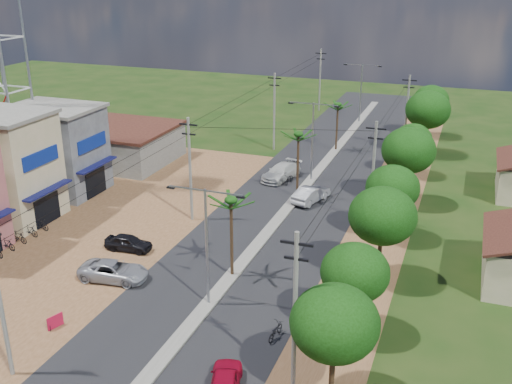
% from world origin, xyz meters
% --- Properties ---
extents(ground, '(160.00, 160.00, 0.00)m').
position_xyz_m(ground, '(0.00, 0.00, 0.00)').
color(ground, black).
rests_on(ground, ground).
extents(road, '(12.00, 110.00, 0.04)m').
position_xyz_m(road, '(0.00, 15.00, 0.02)').
color(road, black).
rests_on(road, ground).
extents(median, '(1.00, 90.00, 0.18)m').
position_xyz_m(median, '(0.00, 18.00, 0.09)').
color(median, '#605E56').
rests_on(median, ground).
extents(dirt_lot_west, '(18.00, 46.00, 0.04)m').
position_xyz_m(dirt_lot_west, '(-15.00, 8.00, 0.02)').
color(dirt_lot_west, brown).
rests_on(dirt_lot_west, ground).
extents(dirt_shoulder_east, '(5.00, 90.00, 0.03)m').
position_xyz_m(dirt_shoulder_east, '(8.50, 15.00, 0.01)').
color(dirt_shoulder_east, brown).
rests_on(dirt_shoulder_east, ground).
extents(shophouse_cream, '(9.00, 6.40, 9.30)m').
position_xyz_m(shophouse_cream, '(-21.98, 7.00, 4.66)').
color(shophouse_cream, tan).
rests_on(shophouse_cream, ground).
extents(shophouse_grey, '(9.00, 6.40, 8.30)m').
position_xyz_m(shophouse_grey, '(-21.98, 14.00, 4.16)').
color(shophouse_grey, '#47494F').
rests_on(shophouse_grey, ground).
extents(low_shed, '(10.40, 10.40, 3.95)m').
position_xyz_m(low_shed, '(-21.00, 24.00, 1.97)').
color(low_shed, '#605E56').
rests_on(low_shed, ground).
extents(tree_east_a, '(4.40, 4.40, 6.37)m').
position_xyz_m(tree_east_a, '(9.50, -6.00, 4.49)').
color(tree_east_a, black).
rests_on(tree_east_a, ground).
extents(tree_east_b, '(4.00, 4.00, 5.83)m').
position_xyz_m(tree_east_b, '(9.30, 0.00, 4.11)').
color(tree_east_b, black).
rests_on(tree_east_b, ground).
extents(tree_east_c, '(4.60, 4.60, 6.83)m').
position_xyz_m(tree_east_c, '(9.70, 7.00, 4.86)').
color(tree_east_c, black).
rests_on(tree_east_c, ground).
extents(tree_east_d, '(4.20, 4.20, 6.13)m').
position_xyz_m(tree_east_d, '(9.40, 14.00, 4.34)').
color(tree_east_d, black).
rests_on(tree_east_d, ground).
extents(tree_east_e, '(4.80, 4.80, 7.14)m').
position_xyz_m(tree_east_e, '(9.60, 22.00, 5.09)').
color(tree_east_e, black).
rests_on(tree_east_e, ground).
extents(tree_east_f, '(3.80, 3.80, 5.52)m').
position_xyz_m(tree_east_f, '(9.20, 30.00, 3.89)').
color(tree_east_f, black).
rests_on(tree_east_f, ground).
extents(tree_east_g, '(5.00, 5.00, 7.38)m').
position_xyz_m(tree_east_g, '(9.80, 38.00, 5.24)').
color(tree_east_g, black).
rests_on(tree_east_g, ground).
extents(tree_east_h, '(4.40, 4.40, 6.52)m').
position_xyz_m(tree_east_h, '(9.50, 46.00, 4.64)').
color(tree_east_h, black).
rests_on(tree_east_h, ground).
extents(palm_median_near, '(2.00, 2.00, 6.15)m').
position_xyz_m(palm_median_near, '(0.00, 4.00, 5.54)').
color(palm_median_near, black).
rests_on(palm_median_near, ground).
extents(palm_median_mid, '(2.00, 2.00, 6.55)m').
position_xyz_m(palm_median_mid, '(0.00, 20.00, 5.90)').
color(palm_median_mid, black).
rests_on(palm_median_mid, ground).
extents(palm_median_far, '(2.00, 2.00, 5.85)m').
position_xyz_m(palm_median_far, '(0.00, 36.00, 5.26)').
color(palm_median_far, black).
rests_on(palm_median_far, ground).
extents(streetlight_near, '(5.10, 0.18, 8.00)m').
position_xyz_m(streetlight_near, '(0.00, 0.00, 4.79)').
color(streetlight_near, gray).
rests_on(streetlight_near, ground).
extents(streetlight_mid, '(5.10, 0.18, 8.00)m').
position_xyz_m(streetlight_mid, '(0.00, 25.00, 4.79)').
color(streetlight_mid, gray).
rests_on(streetlight_mid, ground).
extents(streetlight_far, '(5.10, 0.18, 8.00)m').
position_xyz_m(streetlight_far, '(0.00, 50.00, 4.79)').
color(streetlight_far, gray).
rests_on(streetlight_far, ground).
extents(utility_pole_w_b, '(1.60, 0.24, 9.00)m').
position_xyz_m(utility_pole_w_b, '(-7.00, 12.00, 4.76)').
color(utility_pole_w_b, '#605E56').
rests_on(utility_pole_w_b, ground).
extents(utility_pole_w_c, '(1.60, 0.24, 9.00)m').
position_xyz_m(utility_pole_w_c, '(-7.00, 34.00, 4.76)').
color(utility_pole_w_c, '#605E56').
rests_on(utility_pole_w_c, ground).
extents(utility_pole_w_d, '(1.60, 0.24, 9.00)m').
position_xyz_m(utility_pole_w_d, '(-7.00, 55.00, 4.76)').
color(utility_pole_w_d, '#605E56').
rests_on(utility_pole_w_d, ground).
extents(utility_pole_e_a, '(1.60, 0.24, 9.00)m').
position_xyz_m(utility_pole_e_a, '(7.50, -6.00, 4.76)').
color(utility_pole_e_a, '#605E56').
rests_on(utility_pole_e_a, ground).
extents(utility_pole_e_b, '(1.60, 0.24, 9.00)m').
position_xyz_m(utility_pole_e_b, '(7.50, 16.00, 4.76)').
color(utility_pole_e_b, '#605E56').
rests_on(utility_pole_e_b, ground).
extents(utility_pole_e_c, '(1.60, 0.24, 9.00)m').
position_xyz_m(utility_pole_e_c, '(7.50, 38.00, 4.76)').
color(utility_pole_e_c, '#605E56').
rests_on(utility_pole_e_c, ground).
extents(car_red_near, '(2.65, 4.22, 1.34)m').
position_xyz_m(car_red_near, '(4.32, -7.43, 0.67)').
color(car_red_near, maroon).
rests_on(car_red_near, ground).
extents(car_silver_mid, '(2.83, 4.75, 1.48)m').
position_xyz_m(car_silver_mid, '(1.50, 19.44, 0.74)').
color(car_silver_mid, gray).
rests_on(car_silver_mid, ground).
extents(car_white_far, '(3.41, 5.63, 1.52)m').
position_xyz_m(car_white_far, '(-2.97, 24.34, 0.76)').
color(car_white_far, '#AAABA6').
rests_on(car_white_far, ground).
extents(car_parked_silver, '(5.06, 2.82, 1.34)m').
position_xyz_m(car_parked_silver, '(-7.50, 0.69, 0.67)').
color(car_parked_silver, gray).
rests_on(car_parked_silver, ground).
extents(car_parked_dark, '(3.74, 1.71, 1.24)m').
position_xyz_m(car_parked_dark, '(-8.98, 5.01, 0.62)').
color(car_parked_dark, black).
rests_on(car_parked_dark, ground).
extents(moto_rider_east, '(0.83, 1.81, 0.92)m').
position_xyz_m(moto_rider_east, '(5.20, -1.99, 0.46)').
color(moto_rider_east, black).
rests_on(moto_rider_east, ground).
extents(moto_rider_west_a, '(0.77, 1.90, 0.98)m').
position_xyz_m(moto_rider_west_a, '(-1.80, 23.36, 0.49)').
color(moto_rider_west_a, black).
rests_on(moto_rider_west_a, ground).
extents(moto_rider_west_b, '(0.49, 1.71, 1.03)m').
position_xyz_m(moto_rider_west_b, '(-2.63, 28.25, 0.51)').
color(moto_rider_west_b, black).
rests_on(moto_rider_west_b, ground).
extents(roadside_sign, '(0.42, 1.02, 0.88)m').
position_xyz_m(roadside_sign, '(-7.60, -5.58, 0.44)').
color(roadside_sign, maroon).
rests_on(roadside_sign, ground).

